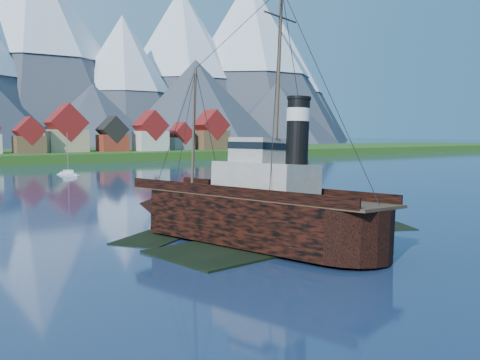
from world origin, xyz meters
TOP-DOWN VIEW (x-y plane):
  - ground at (0.00, 0.00)m, footprint 1400.00×1400.00m
  - shoal at (1.78, 2.15)m, footprint 31.71×21.24m
  - seawall at (0.00, 132.00)m, footprint 600.00×2.50m
  - tugboat_wreck at (-2.94, 0.46)m, footprint 6.80×29.30m
  - sailboat_d at (57.57, 72.76)m, footprint 8.39×8.45m
  - sailboat_e at (6.01, 85.08)m, footprint 3.28×9.19m

SIDE VIEW (x-z plane):
  - shoal at x=1.78m, z-range -0.92..0.22m
  - ground at x=0.00m, z-range 0.00..0.00m
  - seawall at x=0.00m, z-range -1.00..1.00m
  - sailboat_e at x=6.01m, z-range -4.99..5.44m
  - sailboat_d at x=57.57m, z-range -6.20..6.80m
  - tugboat_wreck at x=-2.94m, z-range -8.69..14.53m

